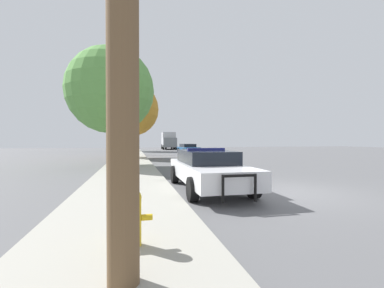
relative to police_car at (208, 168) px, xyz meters
The scene contains 11 objects.
ground_plane 2.71m from the police_car, 24.21° to the right, with size 110.00×110.00×0.00m, color #565659.
sidewalk_left 2.99m from the police_car, 158.49° to the right, with size 3.00×110.00×0.13m.
police_car is the anchor object (origin of this frame).
fire_hydrant 5.25m from the police_car, 118.61° to the right, with size 0.56×0.24×0.82m.
traffic_light 23.77m from the police_car, 94.94° to the left, with size 3.64×0.35×4.69m.
car_background_distant 43.04m from the police_car, 83.80° to the left, with size 2.10×4.43×1.35m.
car_background_oncoming 23.85m from the police_car, 79.35° to the left, with size 2.28×4.69×1.25m.
box_truck 41.27m from the police_car, 83.94° to the left, with size 2.99×7.85×3.27m.
tree_sidewalk_near 10.25m from the police_car, 114.22° to the left, with size 5.46×5.46×7.46m.
tree_sidewalk_far 33.63m from the police_car, 95.05° to the left, with size 5.10×5.10×8.14m.
tree_sidewalk_mid 17.44m from the police_car, 98.76° to the left, with size 5.17×5.17×7.15m.
Camera 1 is at (-4.91, -7.38, 1.67)m, focal length 24.00 mm.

